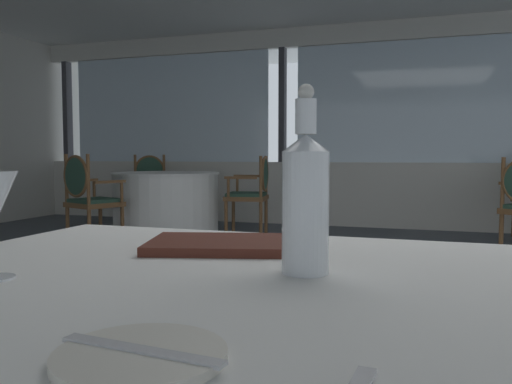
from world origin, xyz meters
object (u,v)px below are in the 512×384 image
(water_bottle, at_px, (305,199))
(menu_book, at_px, (216,244))
(dining_chair_1_1, at_px, (87,193))
(dining_chair_1_0, at_px, (151,183))
(dining_chair_1_2, at_px, (254,189))
(side_plate, at_px, (141,355))

(water_bottle, height_order, menu_book, water_bottle)
(water_bottle, xyz_separation_m, dining_chair_1_1, (-3.17, 3.75, -0.32))
(dining_chair_1_0, relative_size, dining_chair_1_2, 1.02)
(side_plate, distance_m, dining_chair_1_1, 5.22)
(dining_chair_1_1, bearing_deg, menu_book, -119.34)
(dining_chair_1_1, height_order, dining_chair_1_2, dining_chair_1_1)
(side_plate, bearing_deg, water_bottle, 81.14)
(menu_book, relative_size, dining_chair_1_1, 0.30)
(side_plate, height_order, menu_book, menu_book)
(menu_book, distance_m, dining_chair_1_0, 6.29)
(side_plate, bearing_deg, dining_chair_1_2, 107.32)
(dining_chair_1_1, bearing_deg, dining_chair_1_2, -29.90)
(water_bottle, distance_m, dining_chair_1_1, 4.92)
(water_bottle, distance_m, dining_chair_1_2, 5.22)
(water_bottle, bearing_deg, menu_book, 144.05)
(side_plate, bearing_deg, dining_chair_1_1, 126.54)
(dining_chair_1_1, distance_m, dining_chair_1_2, 1.84)
(side_plate, height_order, dining_chair_1_0, dining_chair_1_0)
(side_plate, relative_size, dining_chair_1_0, 0.19)
(side_plate, bearing_deg, menu_book, 105.64)
(menu_book, height_order, dining_chair_1_2, dining_chair_1_2)
(menu_book, bearing_deg, dining_chair_1_2, 92.70)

